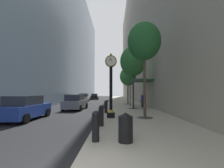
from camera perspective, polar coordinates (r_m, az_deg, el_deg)
name	(u,v)px	position (r m, az deg, el deg)	size (l,w,h in m)	color
ground_plane	(108,102)	(30.47, -1.40, -6.66)	(110.00, 110.00, 0.00)	black
sidewalk_right	(122,101)	(33.49, 3.53, -6.21)	(5.53, 80.00, 0.14)	#ADA593
building_block_left	(52,29)	(38.52, -20.88, 18.11)	(9.00, 80.00, 31.39)	slate
building_block_right	(155,24)	(37.60, 15.30, 20.11)	(9.00, 80.00, 33.29)	#A89E89
street_clock	(111,82)	(11.25, -0.39, 0.76)	(0.84, 0.55, 4.59)	black
bollard_nearest	(96,125)	(5.92, -5.94, -14.67)	(0.28, 0.28, 1.10)	black
bollard_second	(101,115)	(8.49, -3.92, -11.14)	(0.28, 0.28, 1.10)	black
bollard_fourth	(106,106)	(13.68, -2.21, -8.07)	(0.28, 0.28, 1.10)	black
street_tree_near	(144,42)	(11.90, 11.56, 14.73)	(2.37, 2.37, 6.79)	#333335
street_tree_mid_near	(133,61)	(17.99, 7.63, 8.09)	(2.89, 2.89, 6.93)	#333335
street_tree_mid_far	(128,77)	(24.14, 5.76, 2.68)	(2.43, 2.43, 5.61)	#333335
trash_bin	(126,127)	(5.85, 4.94, -15.21)	(0.53, 0.53, 1.05)	black
pedestrian_walking	(142,100)	(18.98, 10.97, -5.68)	(0.52, 0.49, 1.69)	#23232D
storefront_awning	(140,81)	(19.34, 10.28, 1.05)	(2.40, 3.60, 3.30)	#235138
car_grey_near	(76,102)	(18.02, -13.09, -6.47)	(2.20, 4.40, 1.68)	slate
car_black_mid	(94,97)	(42.44, -6.37, -4.58)	(2.14, 4.37, 1.60)	black
car_silver_far	(84,98)	(33.00, -10.21, -4.91)	(2.18, 4.44, 1.70)	#B7BABF
car_blue_trailing	(25,108)	(12.72, -28.93, -7.64)	(2.11, 4.39, 1.68)	navy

